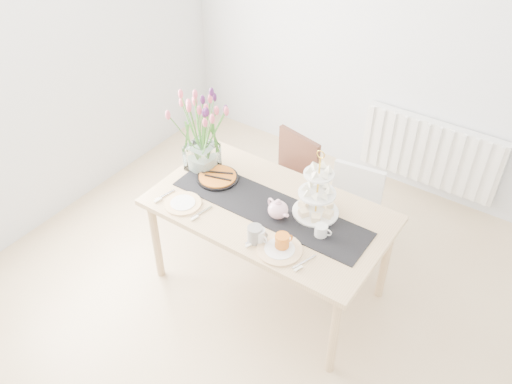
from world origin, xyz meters
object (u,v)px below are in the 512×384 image
Objects in this scene: dining_table at (269,217)px; teapot at (278,210)px; mug_orange at (282,242)px; chair_white at (351,209)px; mug_white at (259,236)px; plate_left at (183,203)px; radiator at (430,152)px; chair_brown at (288,177)px; mug_grey at (255,234)px; cake_stand at (317,198)px; cream_jug at (321,231)px; tart_tin at (218,178)px; tulip_vase at (199,121)px; plate_right at (280,250)px.

teapot reaches higher than dining_table.
dining_table is 0.40m from mug_orange.
mug_white is (-0.20, -0.94, 0.35)m from chair_white.
mug_white is at bearing -0.26° from plate_left.
mug_orange is at bearing -98.05° from radiator.
mug_grey reaches higher than chair_brown.
chair_white is 7.37× the size of mug_orange.
mug_white reaches higher than dining_table.
teapot reaches higher than mug_white.
cake_stand is 0.23m from cream_jug.
teapot reaches higher than tart_tin.
plate_left is (-0.50, -0.29, 0.08)m from dining_table.
tulip_vase reaches higher than mug_orange.
plate_right is (-0.05, -0.93, 0.31)m from chair_white.
mug_grey is at bearing -139.65° from mug_white.
mug_grey is 1.18× the size of mug_white.
mug_grey is at bearing -145.79° from cream_jug.
tulip_vase is at bearing 110.36° from plate_left.
mug_grey reaches higher than dining_table.
radiator is at bearing 51.81° from mug_grey.
mug_grey is (0.00, -0.26, -0.01)m from teapot.
chair_brown reaches higher than dining_table.
mug_white is at bearing -110.01° from chair_white.
radiator is at bearing 98.81° from teapot.
cake_stand reaches higher than mug_grey.
tart_tin reaches higher than plate_left.
tulip_vase is 7.59× the size of mug_white.
chair_white is 0.76m from cream_jug.
chair_white is 1.73× the size of cake_stand.
cake_stand is at bearing 28.41° from plate_left.
plate_right is (0.17, 0.02, -0.05)m from mug_grey.
radiator is 14.49× the size of cream_jug.
plate_left is at bearing 153.04° from mug_grey.
dining_table is 16.92× the size of mug_white.
radiator is 1.55× the size of chair_white.
plate_left is at bearing -94.71° from tart_tin.
mug_white is (0.59, -0.35, 0.03)m from tart_tin.
mug_white reaches higher than radiator.
mug_grey is 0.45× the size of plate_left.
radiator is at bearing 89.81° from mug_white.
dining_table is 2.06× the size of chair_white.
chair_brown is 1.04m from plate_left.
tart_tin is at bearing -166.29° from teapot.
chair_brown reaches higher than plate_right.
tart_tin is at bearing 89.92° from mug_orange.
cream_jug is (0.13, -0.17, -0.09)m from cake_stand.
mug_grey is 0.40× the size of plate_right.
mug_grey is at bearing -57.86° from chair_brown.
dining_table is 2.23× the size of tulip_vase.
teapot is (0.35, -0.72, 0.34)m from chair_brown.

